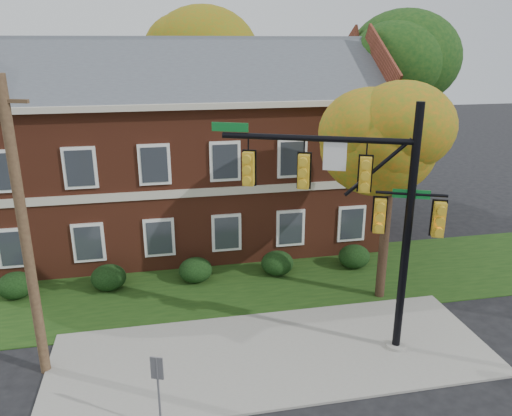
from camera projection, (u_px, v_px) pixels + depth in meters
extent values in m
plane|color=black|center=(281.00, 375.00, 15.05)|extent=(120.00, 120.00, 0.00)
cube|color=gray|center=(274.00, 354.00, 15.97)|extent=(14.00, 5.00, 0.08)
cube|color=#193811|center=(246.00, 284.00, 20.62)|extent=(30.00, 6.00, 0.04)
cube|color=maroon|center=(184.00, 170.00, 24.72)|extent=(18.00, 8.00, 7.00)
cube|color=beige|center=(181.00, 96.00, 23.57)|extent=(18.80, 8.80, 0.24)
cube|color=beige|center=(190.00, 193.00, 20.97)|extent=(18.00, 0.12, 0.35)
ellipsoid|color=black|center=(16.00, 285.00, 19.43)|extent=(1.40, 1.26, 1.05)
ellipsoid|color=black|center=(109.00, 277.00, 20.09)|extent=(1.40, 1.26, 1.05)
ellipsoid|color=black|center=(196.00, 270.00, 20.74)|extent=(1.40, 1.26, 1.05)
ellipsoid|color=black|center=(277.00, 263.00, 21.39)|extent=(1.40, 1.26, 1.05)
ellipsoid|color=black|center=(354.00, 256.00, 22.04)|extent=(1.40, 1.26, 1.05)
cylinder|color=black|center=(385.00, 228.00, 18.79)|extent=(0.36, 0.36, 5.76)
ellipsoid|color=#C86411|center=(394.00, 133.00, 17.64)|extent=(4.25, 4.25, 3.60)
ellipsoid|color=#C86411|center=(417.00, 117.00, 17.22)|extent=(3.50, 3.50, 3.00)
cylinder|color=black|center=(382.00, 156.00, 27.69)|extent=(0.36, 0.36, 7.04)
ellipsoid|color=black|center=(389.00, 74.00, 26.30)|extent=(5.95, 5.95, 5.04)
ellipsoid|color=black|center=(410.00, 62.00, 25.78)|extent=(4.90, 4.90, 4.20)
cylinder|color=black|center=(192.00, 134.00, 32.23)|extent=(0.36, 0.36, 7.68)
ellipsoid|color=#9C5D0D|center=(189.00, 57.00, 30.71)|extent=(6.46, 6.46, 5.47)
ellipsoid|color=#9C5D0D|center=(205.00, 47.00, 30.16)|extent=(5.32, 5.32, 4.56)
cylinder|color=gray|center=(396.00, 346.00, 16.30)|extent=(0.64, 0.64, 0.18)
cylinder|color=black|center=(407.00, 235.00, 15.06)|extent=(0.33, 0.33, 7.98)
cylinder|color=black|center=(316.00, 138.00, 14.70)|extent=(5.32, 2.39, 0.18)
cylinder|color=black|center=(411.00, 194.00, 14.65)|extent=(1.93, 0.88, 0.09)
cube|color=gold|center=(248.00, 169.00, 15.41)|extent=(0.60, 0.51, 1.32)
cube|color=gold|center=(304.00, 172.00, 15.09)|extent=(0.60, 0.51, 1.32)
cube|color=gold|center=(365.00, 175.00, 14.74)|extent=(0.60, 0.51, 1.32)
cube|color=silver|center=(335.00, 156.00, 14.75)|extent=(0.65, 0.31, 0.86)
cube|color=#0D6826|center=(230.00, 127.00, 15.12)|extent=(1.07, 0.49, 0.27)
cube|color=gold|center=(379.00, 216.00, 15.04)|extent=(0.60, 0.51, 1.32)
cube|color=gold|center=(439.00, 220.00, 14.72)|extent=(0.60, 0.51, 1.32)
cube|color=#0D6826|center=(411.00, 194.00, 14.65)|extent=(1.02, 0.46, 0.26)
cylinder|color=#452F20|center=(25.00, 237.00, 13.83)|extent=(0.38, 0.38, 8.81)
cube|color=#452F20|center=(3.00, 101.00, 12.65)|extent=(1.32, 0.56, 0.10)
cylinder|color=slate|center=(159.00, 395.00, 12.53)|extent=(0.08, 0.08, 2.23)
cube|color=slate|center=(157.00, 368.00, 12.27)|extent=(0.32, 0.15, 0.63)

